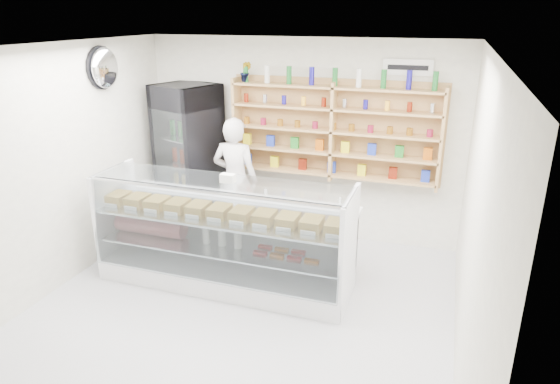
% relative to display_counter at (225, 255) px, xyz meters
% --- Properties ---
extents(room, '(5.00, 5.00, 5.00)m').
position_rel_display_counter_xyz_m(room, '(0.41, -0.75, 1.04)').
color(room, '#B4B4B9').
rests_on(room, ground).
extents(display_counter, '(3.02, 0.90, 1.32)m').
position_rel_display_counter_xyz_m(display_counter, '(0.00, 0.00, 0.00)').
color(display_counter, white).
rests_on(display_counter, floor).
extents(shop_worker, '(0.66, 0.45, 1.78)m').
position_rel_display_counter_xyz_m(shop_worker, '(-0.37, 1.19, 0.53)').
color(shop_worker, silver).
rests_on(shop_worker, floor).
extents(drinks_cooler, '(0.98, 0.96, 2.15)m').
position_rel_display_counter_xyz_m(drinks_cooler, '(-1.18, 1.38, 0.72)').
color(drinks_cooler, black).
rests_on(drinks_cooler, floor).
extents(wall_shelving, '(2.84, 0.28, 1.33)m').
position_rel_display_counter_xyz_m(wall_shelving, '(0.91, 1.59, 1.23)').
color(wall_shelving, tan).
rests_on(wall_shelving, back_wall).
extents(potted_plant, '(0.17, 0.14, 0.28)m').
position_rel_display_counter_xyz_m(potted_plant, '(-0.34, 1.59, 1.97)').
color(potted_plant, '#1E6626').
rests_on(potted_plant, wall_shelving).
extents(security_mirror, '(0.15, 0.50, 0.50)m').
position_rel_display_counter_xyz_m(security_mirror, '(-1.76, 0.45, 2.09)').
color(security_mirror, silver).
rests_on(security_mirror, left_wall).
extents(wall_sign, '(0.62, 0.03, 0.20)m').
position_rel_display_counter_xyz_m(wall_sign, '(1.81, 1.72, 2.09)').
color(wall_sign, white).
rests_on(wall_sign, back_wall).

